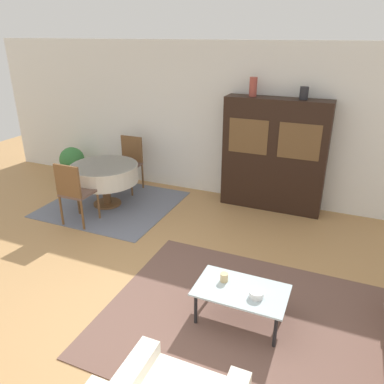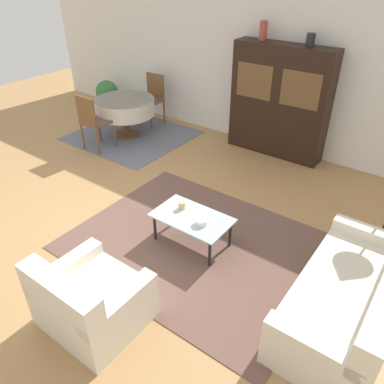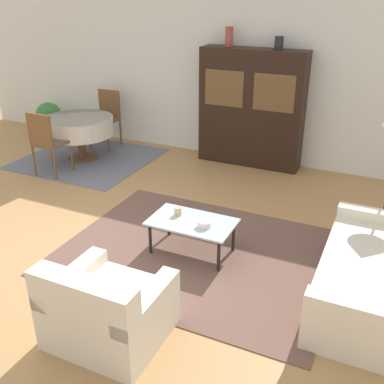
{
  "view_description": "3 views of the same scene",
  "coord_description": "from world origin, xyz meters",
  "px_view_note": "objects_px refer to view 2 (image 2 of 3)",
  "views": [
    {
      "loc": [
        1.9,
        -2.59,
        2.8
      ],
      "look_at": [
        0.2,
        1.4,
        0.95
      ],
      "focal_mm": 35.0,
      "sensor_mm": 36.0,
      "label": 1
    },
    {
      "loc": [
        3.27,
        -2.44,
        3.04
      ],
      "look_at": [
        1.14,
        0.46,
        0.75
      ],
      "focal_mm": 35.0,
      "sensor_mm": 36.0,
      "label": 2
    },
    {
      "loc": [
        2.97,
        -3.44,
        2.76
      ],
      "look_at": [
        1.14,
        0.46,
        0.75
      ],
      "focal_mm": 42.0,
      "sensor_mm": 36.0,
      "label": 3
    }
  ],
  "objects_px": {
    "couch": "(351,299)",
    "cup": "(182,205)",
    "display_cabinet": "(279,102)",
    "dining_table": "(125,107)",
    "vase_short": "(311,40)",
    "bowl": "(201,222)",
    "armchair": "(90,301)",
    "dining_chair_near": "(93,119)",
    "coffee_table": "(192,220)",
    "dining_chair_far": "(152,96)",
    "vase_tall": "(263,31)",
    "potted_plant": "(107,94)"
  },
  "relations": [
    {
      "from": "dining_chair_far",
      "to": "bowl",
      "type": "xyz_separation_m",
      "value": [
        3.14,
        -2.73,
        -0.16
      ]
    },
    {
      "from": "cup",
      "to": "vase_short",
      "type": "distance_m",
      "value": 3.25
    },
    {
      "from": "armchair",
      "to": "dining_chair_far",
      "type": "xyz_separation_m",
      "value": [
        -2.9,
        4.2,
        0.3
      ]
    },
    {
      "from": "dining_chair_far",
      "to": "vase_tall",
      "type": "distance_m",
      "value": 2.66
    },
    {
      "from": "display_cabinet",
      "to": "vase_short",
      "type": "relative_size",
      "value": 9.81
    },
    {
      "from": "armchair",
      "to": "vase_short",
      "type": "height_order",
      "value": "vase_short"
    },
    {
      "from": "vase_tall",
      "to": "armchair",
      "type": "bearing_deg",
      "value": -81.46
    },
    {
      "from": "bowl",
      "to": "cup",
      "type": "bearing_deg",
      "value": 161.84
    },
    {
      "from": "display_cabinet",
      "to": "dining_table",
      "type": "xyz_separation_m",
      "value": [
        -2.65,
        -1.05,
        -0.35
      ]
    },
    {
      "from": "dining_table",
      "to": "vase_short",
      "type": "bearing_deg",
      "value": 19.12
    },
    {
      "from": "dining_table",
      "to": "dining_chair_near",
      "type": "xyz_separation_m",
      "value": [
        -0.0,
        -0.79,
        0.0
      ]
    },
    {
      "from": "coffee_table",
      "to": "cup",
      "type": "bearing_deg",
      "value": 161.98
    },
    {
      "from": "bowl",
      "to": "display_cabinet",
      "type": "bearing_deg",
      "value": 99.29
    },
    {
      "from": "armchair",
      "to": "vase_short",
      "type": "bearing_deg",
      "value": 88.45
    },
    {
      "from": "display_cabinet",
      "to": "dining_chair_near",
      "type": "xyz_separation_m",
      "value": [
        -2.65,
        -1.84,
        -0.35
      ]
    },
    {
      "from": "couch",
      "to": "coffee_table",
      "type": "relative_size",
      "value": 1.97
    },
    {
      "from": "cup",
      "to": "dining_chair_near",
      "type": "bearing_deg",
      "value": 159.72
    },
    {
      "from": "coffee_table",
      "to": "cup",
      "type": "height_order",
      "value": "cup"
    },
    {
      "from": "vase_tall",
      "to": "coffee_table",
      "type": "bearing_deg",
      "value": -75.83
    },
    {
      "from": "potted_plant",
      "to": "display_cabinet",
      "type": "bearing_deg",
      "value": 3.55
    },
    {
      "from": "dining_table",
      "to": "dining_chair_far",
      "type": "height_order",
      "value": "dining_chair_far"
    },
    {
      "from": "vase_short",
      "to": "vase_tall",
      "type": "bearing_deg",
      "value": 180.0
    },
    {
      "from": "coffee_table",
      "to": "potted_plant",
      "type": "distance_m",
      "value": 5.1
    },
    {
      "from": "couch",
      "to": "dining_table",
      "type": "height_order",
      "value": "couch"
    },
    {
      "from": "display_cabinet",
      "to": "dining_table",
      "type": "height_order",
      "value": "display_cabinet"
    },
    {
      "from": "dining_table",
      "to": "bowl",
      "type": "xyz_separation_m",
      "value": [
        3.14,
        -1.94,
        -0.15
      ]
    },
    {
      "from": "display_cabinet",
      "to": "coffee_table",
      "type": "bearing_deg",
      "value": -83.77
    },
    {
      "from": "coffee_table",
      "to": "dining_chair_far",
      "type": "distance_m",
      "value": 4.0
    },
    {
      "from": "dining_chair_near",
      "to": "vase_tall",
      "type": "relative_size",
      "value": 3.41
    },
    {
      "from": "couch",
      "to": "potted_plant",
      "type": "height_order",
      "value": "couch"
    },
    {
      "from": "coffee_table",
      "to": "dining_chair_near",
      "type": "relative_size",
      "value": 0.93
    },
    {
      "from": "display_cabinet",
      "to": "bowl",
      "type": "bearing_deg",
      "value": -80.71
    },
    {
      "from": "display_cabinet",
      "to": "vase_tall",
      "type": "height_order",
      "value": "vase_tall"
    },
    {
      "from": "vase_tall",
      "to": "couch",
      "type": "bearing_deg",
      "value": -48.37
    },
    {
      "from": "dining_chair_near",
      "to": "cup",
      "type": "relative_size",
      "value": 10.87
    },
    {
      "from": "dining_table",
      "to": "cup",
      "type": "distance_m",
      "value": 3.31
    },
    {
      "from": "vase_tall",
      "to": "dining_chair_near",
      "type": "bearing_deg",
      "value": -140.5
    },
    {
      "from": "vase_short",
      "to": "dining_chair_far",
      "type": "bearing_deg",
      "value": -175.17
    },
    {
      "from": "vase_tall",
      "to": "vase_short",
      "type": "relative_size",
      "value": 1.56
    },
    {
      "from": "cup",
      "to": "potted_plant",
      "type": "relative_size",
      "value": 0.14
    },
    {
      "from": "dining_chair_near",
      "to": "vase_tall",
      "type": "height_order",
      "value": "vase_tall"
    },
    {
      "from": "couch",
      "to": "dining_table",
      "type": "xyz_separation_m",
      "value": [
        -4.87,
        1.92,
        0.3
      ]
    },
    {
      "from": "armchair",
      "to": "bowl",
      "type": "height_order",
      "value": "armchair"
    },
    {
      "from": "display_cabinet",
      "to": "dining_table",
      "type": "bearing_deg",
      "value": -158.46
    },
    {
      "from": "couch",
      "to": "cup",
      "type": "bearing_deg",
      "value": 87.01
    },
    {
      "from": "couch",
      "to": "vase_short",
      "type": "height_order",
      "value": "vase_short"
    },
    {
      "from": "coffee_table",
      "to": "dining_chair_far",
      "type": "xyz_separation_m",
      "value": [
        -2.97,
        2.67,
        0.23
      ]
    },
    {
      "from": "armchair",
      "to": "potted_plant",
      "type": "bearing_deg",
      "value": 135.5
    },
    {
      "from": "display_cabinet",
      "to": "dining_table",
      "type": "distance_m",
      "value": 2.87
    },
    {
      "from": "couch",
      "to": "coffee_table",
      "type": "xyz_separation_m",
      "value": [
        -1.9,
        0.04,
        0.07
      ]
    }
  ]
}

